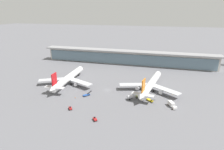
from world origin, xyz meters
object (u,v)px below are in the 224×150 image
service_truck_by_tail_red (70,108)px  service_truck_at_far_stand_olive (133,96)px  airliner_left_stand (68,78)px  airliner_centre_stand (151,84)px  service_truck_on_taxiway_yellow (150,100)px  service_truck_mid_apron_red (95,119)px  service_truck_near_nose_white (172,104)px  safety_cone_alpha (75,97)px  service_truck_under_wing_blue (87,95)px

service_truck_by_tail_red → service_truck_at_far_stand_olive: service_truck_at_far_stand_olive is taller
airliner_left_stand → airliner_centre_stand: (63.70, 3.92, 0.00)m
airliner_left_stand → service_truck_by_tail_red: airliner_left_stand is taller
service_truck_on_taxiway_yellow → service_truck_mid_apron_red: bearing=-130.6°
service_truck_near_nose_white → safety_cone_alpha: 62.04m
service_truck_mid_apron_red → service_truck_at_far_stand_olive: 34.84m
service_truck_near_nose_white → service_truck_mid_apron_red: 47.71m
service_truck_on_taxiway_yellow → airliner_left_stand: bearing=167.9°
airliner_centre_stand → service_truck_by_tail_red: size_ratio=17.43×
service_truck_under_wing_blue → service_truck_on_taxiway_yellow: same height
service_truck_near_nose_white → service_truck_on_taxiway_yellow: 13.99m
safety_cone_alpha → service_truck_on_taxiway_yellow: bearing=9.4°
service_truck_mid_apron_red → service_truck_at_far_stand_olive: bearing=64.7°
safety_cone_alpha → service_truck_mid_apron_red: bearing=-45.5°
service_truck_at_far_stand_olive → airliner_left_stand: bearing=166.3°
service_truck_at_far_stand_olive → service_truck_by_tail_red: bearing=-143.9°
safety_cone_alpha → service_truck_under_wing_blue: bearing=39.2°
airliner_centre_stand → airliner_left_stand: bearing=-176.5°
service_truck_under_wing_blue → service_truck_mid_apron_red: 32.06m
airliner_centre_stand → service_truck_under_wing_blue: 46.35m
service_truck_mid_apron_red → service_truck_by_tail_red: (-18.13, 7.40, 0.00)m
service_truck_under_wing_blue → service_truck_at_far_stand_olive: size_ratio=0.81×
service_truck_under_wing_blue → service_truck_by_tail_red: (-1.96, -20.28, 0.07)m
service_truck_mid_apron_red → service_truck_at_far_stand_olive: size_ratio=0.42×
airliner_centre_stand → safety_cone_alpha: size_ratio=82.14×
airliner_left_stand → airliner_centre_stand: 63.82m
airliner_centre_stand → service_truck_on_taxiway_yellow: (1.26, -17.79, -4.02)m
airliner_left_stand → service_truck_at_far_stand_olive: bearing=-13.7°
service_truck_mid_apron_red → airliner_left_stand: bearing=130.9°
service_truck_mid_apron_red → service_truck_by_tail_red: 19.58m
service_truck_near_nose_white → service_truck_on_taxiway_yellow: (-13.33, 4.16, -0.88)m
airliner_centre_stand → safety_cone_alpha: bearing=-151.4°
service_truck_at_far_stand_olive → safety_cone_alpha: 38.21m
safety_cone_alpha → service_truck_by_tail_red: bearing=-74.8°
airliner_left_stand → service_truck_by_tail_red: (20.53, -37.18, -3.96)m
service_truck_under_wing_blue → safety_cone_alpha: 7.89m
service_truck_near_nose_white → service_truck_by_tail_red: size_ratio=2.28×
service_truck_by_tail_red → service_truck_mid_apron_red: bearing=-22.2°
service_truck_on_taxiway_yellow → service_truck_at_far_stand_olive: 11.48m
airliner_centre_stand → service_truck_at_far_stand_olive: 20.05m
service_truck_at_far_stand_olive → safety_cone_alpha: service_truck_at_far_stand_olive is taller
service_truck_near_nose_white → service_truck_at_far_stand_olive: (-24.75, 4.94, 0.02)m
service_truck_near_nose_white → airliner_left_stand: bearing=167.0°
service_truck_on_taxiway_yellow → service_truck_at_far_stand_olive: bearing=176.1°
service_truck_near_nose_white → safety_cone_alpha: (-61.91, -3.85, -1.37)m
service_truck_near_nose_white → service_truck_by_tail_red: service_truck_near_nose_white is taller
airliner_left_stand → service_truck_at_far_stand_olive: size_ratio=7.32×
service_truck_mid_apron_red → service_truck_on_taxiway_yellow: bearing=49.4°
airliner_left_stand → service_truck_near_nose_white: 80.40m
service_truck_on_taxiway_yellow → service_truck_under_wing_blue: bearing=-175.9°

